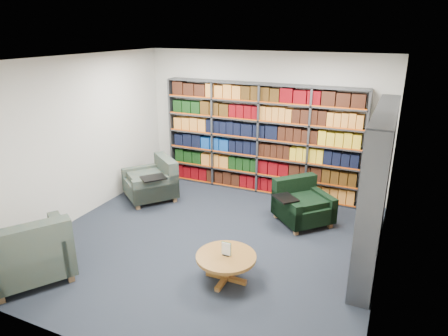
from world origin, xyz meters
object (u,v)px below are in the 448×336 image
at_px(chair_teal_left, 154,182).
at_px(coffee_table, 226,260).
at_px(chair_green_right, 301,205).
at_px(chair_teal_front, 30,255).

distance_m(chair_teal_left, coffee_table, 3.09).
xyz_separation_m(chair_green_right, chair_teal_front, (-2.86, -3.18, 0.07)).
relative_size(chair_green_right, coffee_table, 1.44).
height_order(chair_teal_left, chair_green_right, chair_teal_left).
distance_m(chair_teal_left, chair_teal_front, 2.98).
bearing_deg(chair_green_right, chair_teal_front, -131.91).
bearing_deg(chair_teal_front, chair_teal_left, 90.46).
bearing_deg(coffee_table, chair_green_right, 77.54).
bearing_deg(coffee_table, chair_teal_front, -156.35).
bearing_deg(coffee_table, chair_teal_left, 141.19).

